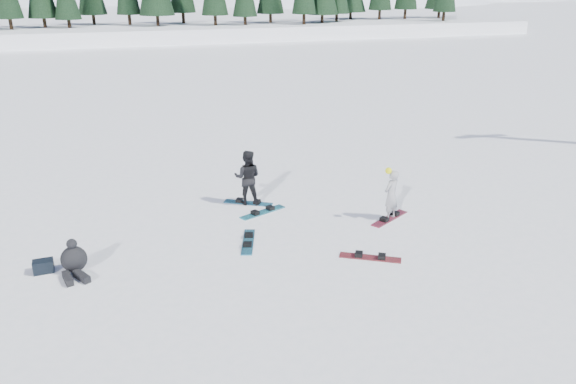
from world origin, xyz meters
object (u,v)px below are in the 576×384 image
at_px(snowboarder_man, 247,177).
at_px(seated_rider, 74,260).
at_px(snowboard_loose_c, 263,212).
at_px(snowboarder_woman, 391,195).
at_px(snowboard_loose_a, 248,242).
at_px(snowboard_loose_b, 370,258).
at_px(gear_bag, 43,266).

height_order(snowboarder_man, seated_rider, snowboarder_man).
bearing_deg(snowboard_loose_c, snowboarder_woman, -48.16).
xyz_separation_m(snowboard_loose_a, snowboard_loose_b, (2.63, -1.78, 0.00)).
bearing_deg(snowboarder_man, gear_bag, 48.46).
bearing_deg(gear_bag, seated_rider, -19.92).
height_order(snowboard_loose_c, snowboard_loose_b, same).
xyz_separation_m(gear_bag, snowboard_loose_b, (7.56, -1.72, -0.14)).
xyz_separation_m(seated_rider, snowboard_loose_c, (5.12, 2.11, -0.31)).
distance_m(gear_bag, snowboard_loose_c, 6.11).
bearing_deg(snowboard_loose_a, snowboarder_woman, -69.07).
height_order(seated_rider, gear_bag, seated_rider).
bearing_deg(snowboard_loose_a, snowboarder_man, 3.54).
relative_size(snowboarder_man, seated_rider, 1.56).
xyz_separation_m(gear_bag, snowboard_loose_a, (4.93, 0.06, -0.14)).
xyz_separation_m(gear_bag, snowboard_loose_c, (5.82, 1.86, -0.14)).
xyz_separation_m(snowboard_loose_c, snowboard_loose_b, (1.74, -3.58, 0.00)).
distance_m(snowboarder_woman, snowboard_loose_c, 3.74).
bearing_deg(snowboard_loose_b, snowboarder_woman, 82.32).
distance_m(snowboard_loose_c, snowboard_loose_b, 3.98).
bearing_deg(seated_rider, snowboard_loose_c, 1.30).
height_order(gear_bag, snowboard_loose_b, gear_bag).
bearing_deg(snowboarder_woman, snowboard_loose_a, -26.06).
distance_m(snowboarder_woman, snowboarder_man, 4.29).
relative_size(seated_rider, snowboard_loose_a, 0.72).
height_order(snowboarder_woman, snowboarder_man, snowboarder_man).
height_order(snowboarder_man, snowboard_loose_b, snowboarder_man).
xyz_separation_m(snowboarder_woman, snowboard_loose_a, (-4.21, -0.24, -0.73)).
bearing_deg(snowboarder_man, snowboard_loose_b, 136.60).
distance_m(snowboarder_woman, seated_rider, 8.47).
relative_size(snowboarder_woman, snowboard_loose_b, 1.07).
relative_size(snowboard_loose_a, snowboard_loose_c, 1.00).
bearing_deg(snowboarder_woman, snowboarder_man, -63.39).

